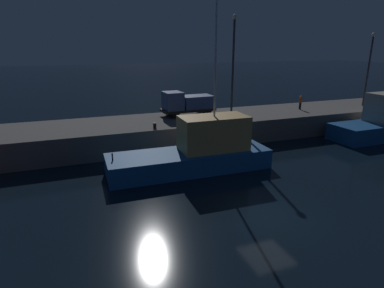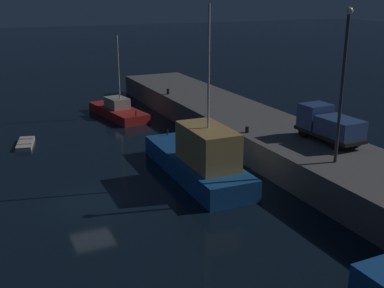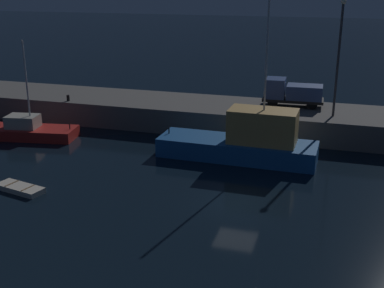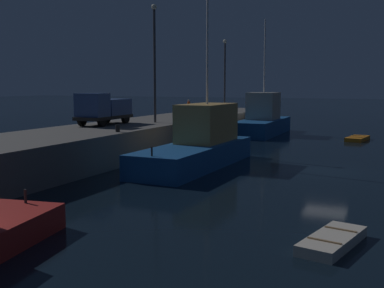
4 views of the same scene
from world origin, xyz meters
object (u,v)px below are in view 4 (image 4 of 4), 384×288
lamp_post_west (155,55)px  lamp_post_east (225,70)px  utility_truck (103,109)px  dockworker (189,106)px  bollard_central (118,128)px  dinghy_red_small (357,139)px  fishing_boat_white (263,120)px  rowboat_white_mid (333,241)px  fishing_trawler_red (199,144)px

lamp_post_west → lamp_post_east: 17.34m
utility_truck → dockworker: bearing=-6.3°
dockworker → bollard_central: bearing=-171.1°
bollard_central → lamp_post_east: bearing=4.4°
lamp_post_east → dockworker: lamp_post_east is taller
dinghy_red_small → dockworker: bearing=104.0°
fishing_boat_white → rowboat_white_mid: bearing=-160.7°
fishing_boat_white → bollard_central: (-22.70, 3.29, 0.90)m
lamp_post_east → dockworker: size_ratio=5.11×
fishing_boat_white → utility_truck: (-18.38, 7.32, 1.91)m
rowboat_white_mid → lamp_post_east: bearing=25.2°
rowboat_white_mid → dinghy_red_small: 31.66m
utility_truck → dockworker: utility_truck is taller
lamp_post_east → bollard_central: (-25.34, -1.95, -4.49)m
dinghy_red_small → bollard_central: 24.67m
dinghy_red_small → bollard_central: bollard_central is taller
dockworker → bollard_central: size_ratio=3.46×
dinghy_red_small → dockworker: dockworker is taller
fishing_boat_white → dockworker: size_ratio=7.52×
rowboat_white_mid → dockworker: size_ratio=2.23×
utility_truck → bollard_central: bearing=-137.0°
lamp_post_east → utility_truck: size_ratio=1.50×
fishing_trawler_red → utility_truck: bearing=75.2°
rowboat_white_mid → utility_truck: 24.49m
lamp_post_east → dockworker: 9.22m
fishing_trawler_red → bollard_central: fishing_trawler_red is taller
dockworker → lamp_post_east: bearing=-4.7°
lamp_post_east → bollard_central: lamp_post_east is taller
lamp_post_east → lamp_post_west: bearing=-178.8°
rowboat_white_mid → bollard_central: 18.58m
lamp_post_west → dockworker: 10.07m
dinghy_red_small → dockworker: 16.34m
fishing_boat_white → utility_truck: bearing=158.3°
lamp_post_east → dinghy_red_small: bearing=-106.7°
fishing_trawler_red → lamp_post_west: 10.77m
utility_truck → dockworker: size_ratio=3.40×
rowboat_white_mid → bollard_central: size_ratio=7.71×
utility_truck → rowboat_white_mid: bearing=-128.3°
rowboat_white_mid → fishing_trawler_red: bearing=38.6°
fishing_boat_white → rowboat_white_mid: size_ratio=3.38×
fishing_trawler_red → rowboat_white_mid: size_ratio=3.39×
fishing_boat_white → bollard_central: fishing_boat_white is taller
fishing_boat_white → dinghy_red_small: bearing=-100.7°
lamp_post_west → dockworker: bearing=6.8°
fishing_boat_white → rowboat_white_mid: fishing_boat_white is taller
lamp_post_east → bollard_central: 25.81m
dockworker → bollard_central: (-16.98, -2.65, -0.67)m
dinghy_red_small → lamp_post_east: bearing=73.3°
dinghy_red_small → lamp_post_east: (4.47, 14.91, 6.69)m
lamp_post_west → utility_truck: lamp_post_west is taller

